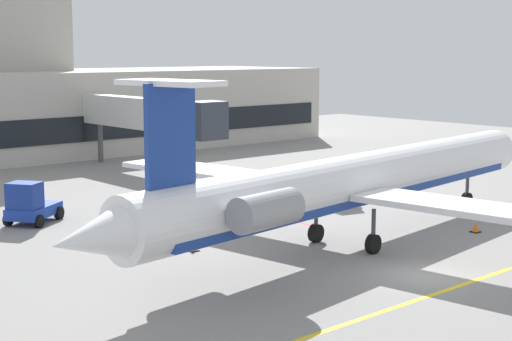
% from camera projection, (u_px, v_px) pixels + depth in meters
% --- Properties ---
extents(ground, '(120.00, 120.00, 0.11)m').
position_uv_depth(ground, '(427.00, 276.00, 32.54)').
color(ground, gray).
extents(jet_bridge_west, '(2.40, 17.04, 5.79)m').
position_uv_depth(jet_bridge_west, '(151.00, 115.00, 59.25)').
color(jet_bridge_west, silver).
rests_on(jet_bridge_west, ground).
extents(regional_jet, '(34.66, 29.30, 8.21)m').
position_uv_depth(regional_jet, '(356.00, 181.00, 37.24)').
color(regional_jet, white).
rests_on(regional_jet, ground).
extents(baggage_tug, '(3.62, 3.37, 2.35)m').
position_uv_depth(baggage_tug, '(30.00, 205.00, 41.95)').
color(baggage_tug, '#19389E').
rests_on(baggage_tug, ground).
extents(pushback_tractor, '(2.82, 4.29, 1.94)m').
position_uv_depth(pushback_tractor, '(332.00, 187.00, 48.30)').
color(pushback_tractor, '#1E4CB2').
rests_on(pushback_tractor, ground).
extents(safety_cone_alpha, '(0.47, 0.47, 0.55)m').
position_uv_depth(safety_cone_alpha, '(193.00, 246.00, 36.33)').
color(safety_cone_alpha, orange).
rests_on(safety_cone_alpha, ground).
extents(safety_cone_bravo, '(0.47, 0.47, 0.55)m').
position_uv_depth(safety_cone_bravo, '(476.00, 228.00, 40.11)').
color(safety_cone_bravo, orange).
rests_on(safety_cone_bravo, ground).
extents(safety_cone_charlie, '(0.47, 0.47, 0.55)m').
position_uv_depth(safety_cone_charlie, '(467.00, 202.00, 47.05)').
color(safety_cone_charlie, orange).
rests_on(safety_cone_charlie, ground).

